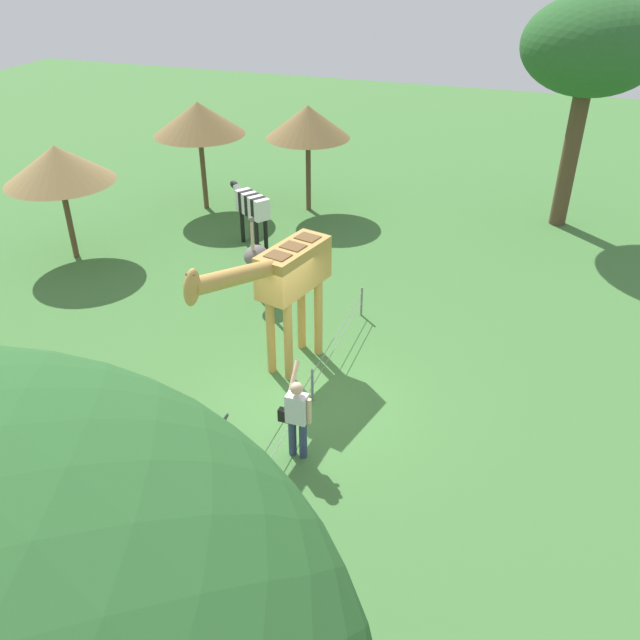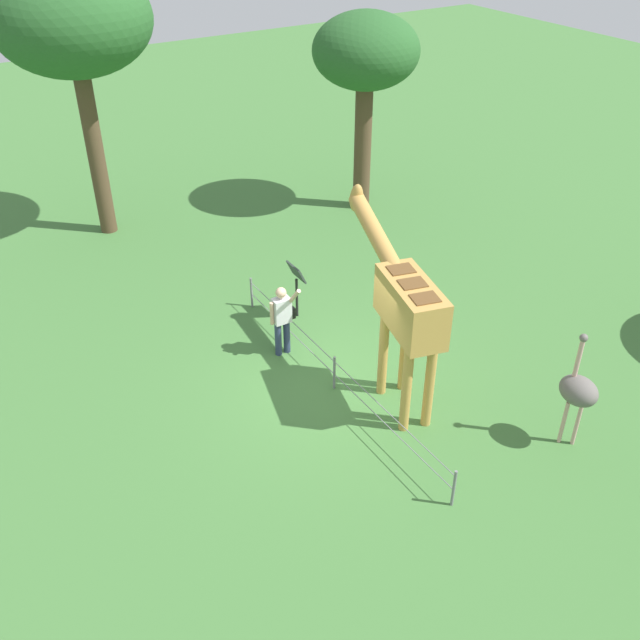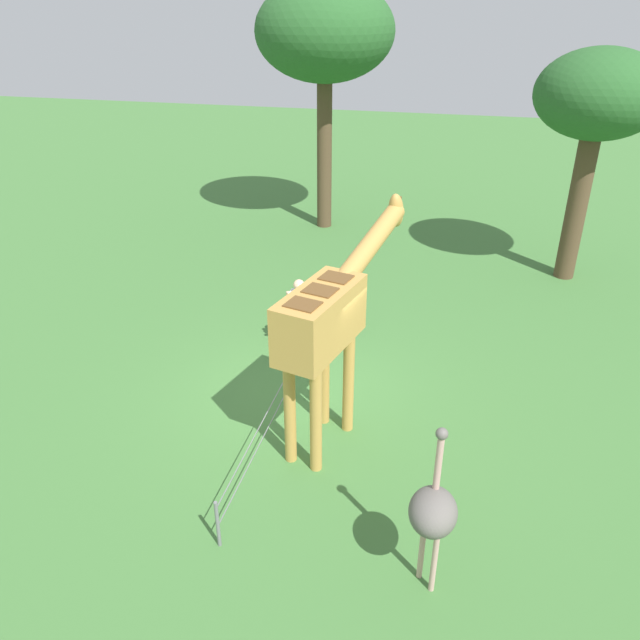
{
  "view_description": "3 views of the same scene",
  "coord_description": "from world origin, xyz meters",
  "views": [
    {
      "loc": [
        9.73,
        3.67,
        8.11
      ],
      "look_at": [
        -0.23,
        0.24,
        1.74
      ],
      "focal_mm": 37.06,
      "sensor_mm": 36.0,
      "label": 1
    },
    {
      "loc": [
        -9.1,
        6.11,
        8.81
      ],
      "look_at": [
        -0.16,
        0.58,
        1.83
      ],
      "focal_mm": 39.96,
      "sensor_mm": 36.0,
      "label": 2
    },
    {
      "loc": [
        -8.86,
        -2.5,
        6.44
      ],
      "look_at": [
        0.07,
        -0.33,
        1.57
      ],
      "focal_mm": 34.95,
      "sensor_mm": 36.0,
      "label": 3
    }
  ],
  "objects": [
    {
      "name": "tree_east",
      "position": [
        6.76,
        -5.1,
        4.28
      ],
      "size": [
        2.85,
        2.85,
        5.41
      ],
      "color": "brown",
      "rests_on": "ground_plane"
    },
    {
      "name": "giraffe",
      "position": [
        -0.84,
        -0.71,
        2.17
      ],
      "size": [
        3.87,
        1.42,
        3.42
      ],
      "color": "#C69347",
      "rests_on": "ground_plane"
    },
    {
      "name": "visitor",
      "position": [
        1.54,
        0.43,
        0.9
      ],
      "size": [
        0.61,
        0.58,
        1.73
      ],
      "color": "navy",
      "rests_on": "ground_plane"
    },
    {
      "name": "ground_plane",
      "position": [
        0.0,
        0.0,
        0.0
      ],
      "size": [
        60.0,
        60.0,
        0.0
      ],
      "primitive_type": "plane",
      "color": "#427538"
    },
    {
      "name": "tree_northeast",
      "position": [
        9.09,
        1.72,
        5.41
      ],
      "size": [
        3.79,
        3.79,
        6.81
      ],
      "color": "brown",
      "rests_on": "ground_plane"
    },
    {
      "name": "wire_fence",
      "position": [
        0.0,
        0.16,
        0.4
      ],
      "size": [
        7.05,
        0.05,
        0.75
      ],
      "color": "slate",
      "rests_on": "ground_plane"
    },
    {
      "name": "info_sign",
      "position": [
        2.62,
        -0.53,
        0.95
      ],
      "size": [
        0.56,
        0.21,
        1.32
      ],
      "color": "black",
      "rests_on": "ground_plane"
    },
    {
      "name": "ostrich",
      "position": [
        -3.45,
        -2.51,
        1.18
      ],
      "size": [
        0.7,
        0.56,
        2.25
      ],
      "color": "#CC9E93",
      "rests_on": "ground_plane"
    }
  ]
}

